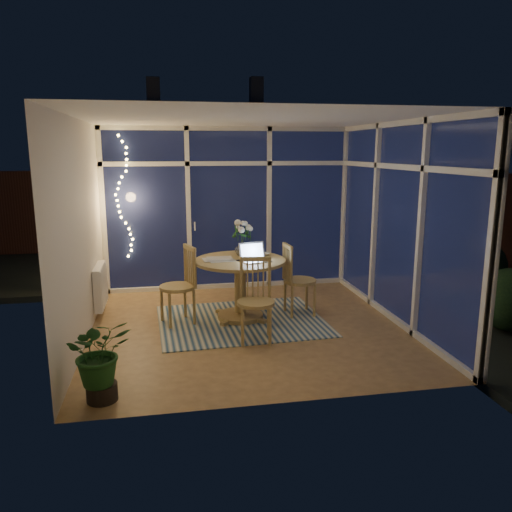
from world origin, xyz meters
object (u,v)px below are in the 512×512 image
laptop (256,252)px  dining_table (240,289)px  chair_right (300,279)px  flower_vase (242,248)px  chair_front (256,301)px  potted_plant (100,361)px  chair_left (177,285)px

laptop → dining_table: bearing=122.7°
dining_table → laptop: (0.18, -0.17, 0.54)m
dining_table → chair_right: (0.83, 0.03, 0.10)m
laptop → flower_vase: bearing=91.3°
chair_front → potted_plant: chair_front is taller
laptop → flower_vase: size_ratio=1.68×
dining_table → laptop: laptop is taller
chair_front → potted_plant: size_ratio=1.32×
dining_table → chair_left: 0.84m
chair_front → laptop: laptop is taller
dining_table → flower_vase: size_ratio=5.74×
chair_right → potted_plant: chair_right is taller
chair_right → potted_plant: 3.15m
dining_table → flower_vase: bearing=73.8°
chair_left → chair_front: chair_left is taller
laptop → potted_plant: laptop is taller
dining_table → potted_plant: dining_table is taller
dining_table → potted_plant: size_ratio=1.59×
dining_table → potted_plant: bearing=-128.4°
chair_front → potted_plant: bearing=-136.1°
chair_right → dining_table: bearing=88.8°
chair_left → chair_right: size_ratio=1.02×
dining_table → chair_front: chair_front is taller
dining_table → chair_right: 0.84m
potted_plant → dining_table: bearing=51.6°
dining_table → chair_front: 0.84m
dining_table → chair_left: chair_left is taller
chair_left → dining_table: bearing=73.7°
chair_front → laptop: bearing=88.2°
chair_right → potted_plant: size_ratio=1.33×
chair_right → chair_front: chair_right is taller
laptop → potted_plant: 2.60m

